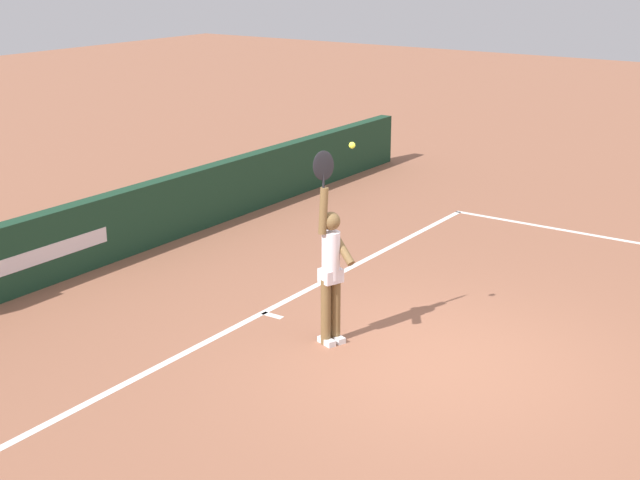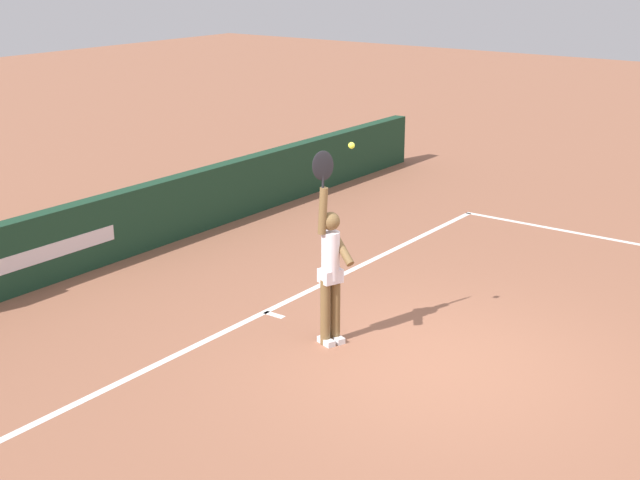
# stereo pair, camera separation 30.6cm
# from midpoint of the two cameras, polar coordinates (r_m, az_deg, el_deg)

# --- Properties ---
(ground_plane) EXTENTS (60.00, 60.00, 0.00)m
(ground_plane) POSITION_cam_midpoint_polar(r_m,az_deg,el_deg) (10.11, 6.72, -7.73)
(ground_plane) COLOR #965D44
(court_lines) EXTENTS (11.25, 5.26, 0.00)m
(court_lines) POSITION_cam_midpoint_polar(r_m,az_deg,el_deg) (10.08, 7.11, -7.81)
(court_lines) COLOR white
(court_lines) RESTS_ON ground
(back_wall) EXTENTS (16.64, 0.26, 1.00)m
(back_wall) POSITION_cam_midpoint_polar(r_m,az_deg,el_deg) (13.27, -15.03, 0.40)
(back_wall) COLOR #193B27
(back_wall) RESTS_ON ground
(tennis_player) EXTENTS (0.46, 0.45, 2.33)m
(tennis_player) POSITION_cam_midpoint_polar(r_m,az_deg,el_deg) (10.16, -0.17, -1.68)
(tennis_player) COLOR brown
(tennis_player) RESTS_ON ground
(tennis_ball) EXTENTS (0.07, 0.07, 0.07)m
(tennis_ball) POSITION_cam_midpoint_polar(r_m,az_deg,el_deg) (9.69, 1.16, 6.06)
(tennis_ball) COLOR #CDDD31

